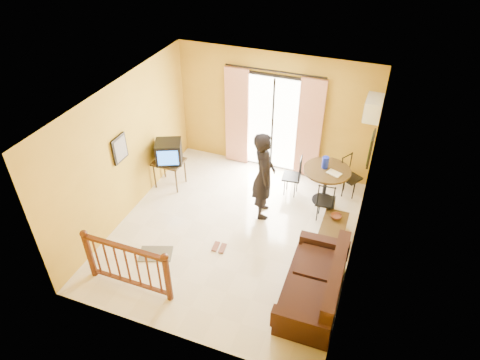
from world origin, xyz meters
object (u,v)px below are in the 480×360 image
at_px(coffee_table, 333,228).
at_px(sofa, 316,287).
at_px(television, 169,152).
at_px(standing_person, 264,176).
at_px(dining_table, 326,176).

bearing_deg(coffee_table, sofa, -89.70).
bearing_deg(sofa, television, 150.28).
distance_m(television, standing_person, 2.23).
distance_m(television, coffee_table, 3.80).
bearing_deg(sofa, coffee_table, 89.38).
bearing_deg(television, coffee_table, -30.80).
height_order(television, sofa, television).
height_order(television, standing_person, standing_person).
relative_size(coffee_table, standing_person, 0.44).
height_order(sofa, standing_person, standing_person).
bearing_deg(television, sofa, -52.90).
xyz_separation_m(coffee_table, standing_person, (-1.50, 0.23, 0.70)).
relative_size(dining_table, sofa, 0.52).
height_order(coffee_table, standing_person, standing_person).
bearing_deg(standing_person, coffee_table, -117.13).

